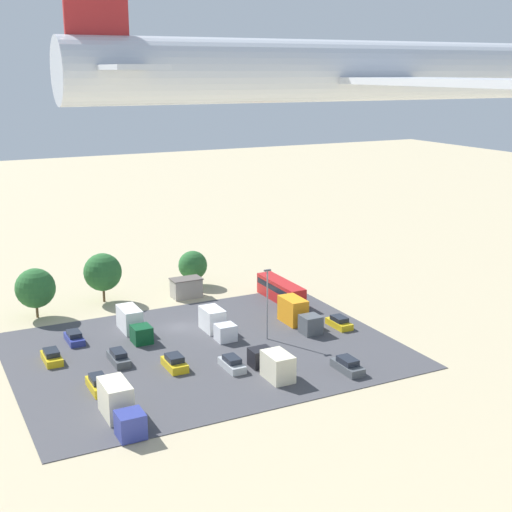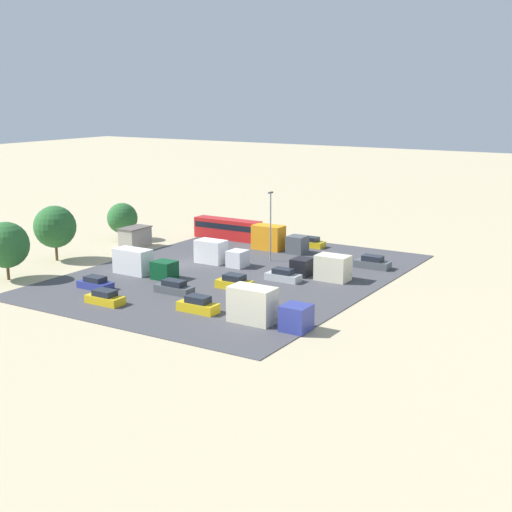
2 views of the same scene
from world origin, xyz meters
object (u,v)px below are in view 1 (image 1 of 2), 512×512
(parked_car_4, at_px, (52,357))
(parked_car_6, at_px, (339,323))
(shed_building, at_px, (186,288))
(parked_car_5, at_px, (119,358))
(parked_car_7, at_px, (98,384))
(parked_truck_2, at_px, (120,406))
(parked_truck_3, at_px, (273,364))
(parked_truck_1, at_px, (298,314))
(parked_truck_0, at_px, (216,323))
(parked_truck_4, at_px, (133,323))
(bus, at_px, (281,290))
(airplane, at_px, (376,71))
(parked_car_0, at_px, (175,363))
(parked_car_1, at_px, (232,364))
(parked_car_3, at_px, (348,366))
(parked_car_2, at_px, (74,338))

(parked_car_4, xyz_separation_m, parked_car_6, (-36.57, 5.41, -0.01))
(shed_building, distance_m, parked_car_5, 25.69)
(parked_car_7, distance_m, parked_truck_2, 7.88)
(parked_truck_3, bearing_deg, parked_car_6, 32.43)
(parked_truck_1, relative_size, parked_truck_2, 0.97)
(parked_truck_0, distance_m, parked_truck_4, 10.76)
(parked_car_4, height_order, parked_truck_4, parked_truck_4)
(parked_truck_2, relative_size, parked_truck_4, 0.98)
(parked_truck_0, xyz_separation_m, parked_truck_4, (9.70, -4.67, 0.04))
(shed_building, relative_size, bus, 0.42)
(shed_building, height_order, parked_car_4, shed_building)
(parked_car_6, distance_m, airplane, 55.99)
(parked_car_0, distance_m, parked_car_1, 6.59)
(parked_car_5, bearing_deg, parked_truck_2, -105.76)
(parked_car_1, bearing_deg, parked_car_5, 145.46)
(parked_car_4, xyz_separation_m, airplane, (-12.53, 44.17, 32.46))
(parked_car_3, relative_size, parked_truck_3, 0.63)
(parked_car_4, distance_m, parked_truck_1, 32.01)
(bus, bearing_deg, parked_truck_1, 73.17)
(bus, height_order, parked_car_2, bus)
(parked_car_4, height_order, parked_truck_1, parked_truck_1)
(bus, xyz_separation_m, parked_truck_2, (32.08, 25.81, -0.02))
(parked_car_5, xyz_separation_m, parked_truck_1, (-24.97, -1.35, 0.95))
(parked_car_5, bearing_deg, shed_building, 50.57)
(shed_building, xyz_separation_m, parked_car_2, (19.42, 10.97, -0.82))
(parked_car_2, bearing_deg, parked_car_7, 86.42)
(parked_car_5, distance_m, airplane, 52.11)
(parked_car_1, height_order, parked_truck_1, parked_truck_1)
(bus, relative_size, parked_car_5, 2.42)
(parked_car_6, relative_size, parked_truck_3, 0.57)
(parked_car_2, xyz_separation_m, parked_truck_4, (-7.52, 0.44, 0.82))
(parked_truck_0, relative_size, parked_truck_1, 0.89)
(parked_car_7, relative_size, parked_truck_1, 0.53)
(parked_car_3, bearing_deg, parked_truck_2, -0.21)
(parked_car_2, height_order, parked_car_3, parked_car_3)
(parked_car_6, bearing_deg, parked_car_2, 162.24)
(parked_car_1, relative_size, parked_truck_3, 0.59)
(bus, xyz_separation_m, parked_car_2, (31.22, 2.86, -1.04))
(parked_car_1, bearing_deg, parked_car_6, 17.88)
(parked_truck_2, xyz_separation_m, parked_truck_4, (-8.38, -22.51, -0.20))
(parked_truck_0, bearing_deg, parked_car_5, 14.92)
(parked_car_1, height_order, parked_truck_3, parked_truck_3)
(parked_car_1, height_order, parked_car_4, parked_car_4)
(parked_car_7, height_order, parked_truck_0, parked_truck_0)
(parked_truck_1, bearing_deg, parked_truck_2, 28.07)
(bus, xyz_separation_m, parked_car_0, (22.86, 16.27, -0.95))
(parked_truck_0, xyz_separation_m, airplane, (8.51, 44.14, 31.71))
(parked_car_1, xyz_separation_m, parked_car_6, (-18.57, -5.99, -0.01))
(parked_car_5, height_order, parked_truck_3, parked_truck_3)
(parked_car_6, bearing_deg, parked_truck_1, 147.45)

